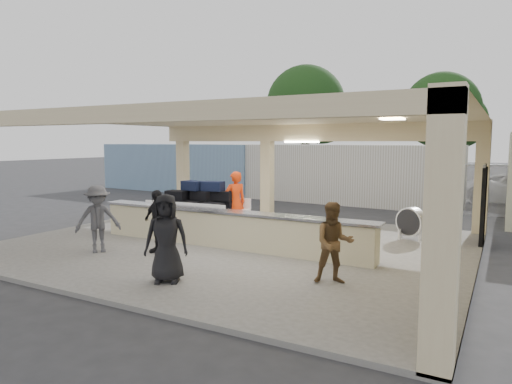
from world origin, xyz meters
The scene contains 14 objects.
ground centered at (0.00, 0.00, 0.00)m, with size 120.00×120.00×0.00m, color #2B2B2D.
pavilion centered at (0.21, 0.66, 1.35)m, with size 12.01×10.00×3.55m.
baggage_counter centered at (0.00, -0.50, 0.59)m, with size 8.20×0.58×0.98m.
luggage_cart centered at (-1.79, 0.72, 0.96)m, with size 2.83×1.86×1.59m.
drum_fan centered at (4.13, 2.82, 0.60)m, with size 0.88×0.60×0.94m.
baggage_handler centered at (-0.79, 1.24, 1.05)m, with size 0.69×0.38×1.89m, color #EF390C.
passenger_a centered at (3.54, -2.12, 0.91)m, with size 0.79×0.34×1.62m, color brown.
passenger_b centered at (-1.17, -1.88, 0.90)m, with size 0.94×0.34×1.60m, color black.
passenger_c centered at (-2.53, -2.55, 0.95)m, with size 1.10×0.39×1.70m, color #46464B.
passenger_d centered at (0.59, -3.63, 0.98)m, with size 0.86×0.35×1.77m, color black.
container_white centered at (-1.45, 10.50, 1.37)m, with size 12.65×2.53×2.74m, color silver.
container_blue centered at (-10.39, 10.89, 1.37)m, with size 10.51×2.52×2.73m, color #739CB8.
tree_left centered at (-7.68, 24.16, 5.59)m, with size 6.60×6.30×9.00m.
tree_mid centered at (2.32, 26.16, 4.96)m, with size 6.00×5.60×8.00m.
Camera 1 is at (6.43, -10.56, 2.89)m, focal length 32.00 mm.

